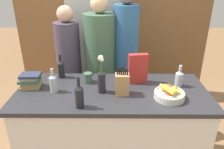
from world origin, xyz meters
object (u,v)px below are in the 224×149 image
bottle_vinegar (61,68)px  bottle_oil (79,96)px  fruit_bowl (169,93)px  flower_vase (102,79)px  person_at_sink (69,64)px  cereal_box (138,69)px  person_in_blue (101,61)px  knife_block (122,84)px  bottle_wine (53,83)px  bottle_water (179,78)px  book_stack (31,81)px  refrigerator (100,45)px  person_in_red_tee (126,53)px  coffee_mug (88,78)px

bottle_vinegar → bottle_oil: bearing=-64.5°
fruit_bowl → flower_vase: flower_vase is taller
person_at_sink → cereal_box: bearing=-22.6°
fruit_bowl → person_in_blue: bearing=129.2°
bottle_oil → bottle_vinegar: size_ratio=1.07×
knife_block → cereal_box: (0.16, 0.24, 0.05)m
bottle_wine → bottle_water: bottle_wine is taller
book_stack → person_in_blue: person_in_blue is taller
refrigerator → bottle_water: (0.84, -1.19, 0.03)m
bottle_oil → person_at_sink: (-0.27, 0.98, -0.11)m
book_stack → person_in_blue: (0.64, 0.60, -0.02)m
cereal_box → person_in_red_tee: size_ratio=0.16×
fruit_bowl → person_at_sink: person_at_sink is taller
bottle_vinegar → person_at_sink: bearing=89.5°
flower_vase → bottle_vinegar: (-0.44, 0.32, -0.04)m
person_in_red_tee → coffee_mug: bearing=-123.9°
refrigerator → bottle_water: refrigerator is taller
person_in_blue → bottle_vinegar: bearing=-156.5°
bottle_water → bottle_oil: bearing=-157.0°
bottle_wine → person_in_red_tee: size_ratio=0.13×
person_in_blue → refrigerator: bearing=74.9°
person_in_blue → coffee_mug: bearing=-121.0°
refrigerator → knife_block: 1.39m
bottle_vinegar → person_in_red_tee: person_in_red_tee is taller
fruit_bowl → cereal_box: size_ratio=0.89×
book_stack → bottle_wine: bearing=-18.1°
flower_vase → cereal_box: flower_vase is taller
knife_block → person_at_sink: 0.98m
bottle_vinegar → person_in_red_tee: bearing=29.2°
bottle_vinegar → book_stack: bearing=-135.6°
coffee_mug → bottle_water: 0.89m
flower_vase → bottle_wine: size_ratio=1.57×
fruit_bowl → coffee_mug: size_ratio=2.43×
refrigerator → person_at_sink: 0.69m
knife_block → person_in_blue: bearing=107.7°
fruit_bowl → bottle_wine: bearing=173.9°
person_at_sink → bottle_vinegar: bearing=-80.0°
coffee_mug → bottle_oil: (-0.02, -0.46, 0.06)m
cereal_box → bottle_wine: bearing=-166.0°
person_in_red_tee → fruit_bowl: bearing=-62.6°
coffee_mug → bottle_vinegar: bearing=157.8°
bottle_vinegar → person_in_blue: 0.54m
fruit_bowl → person_at_sink: bearing=141.6°
knife_block → bottle_water: (0.55, 0.16, -0.02)m
knife_block → bottle_vinegar: (-0.63, 0.36, -0.00)m
bottle_water → fruit_bowl: bearing=-121.5°
person_at_sink → bottle_wine: bearing=-79.9°
cereal_box → person_at_sink: (-0.78, 0.51, -0.15)m
bottle_vinegar → bottle_water: size_ratio=1.17×
refrigerator → person_in_red_tee: refrigerator is taller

